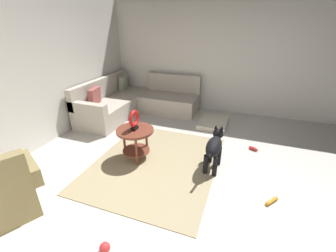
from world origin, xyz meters
name	(u,v)px	position (x,y,z in m)	size (l,w,h in m)	color
ground_plane	(195,180)	(0.00, 0.00, -0.05)	(6.00, 6.00, 0.10)	beige
wall_back	(24,72)	(0.00, 2.94, 1.35)	(6.00, 0.12, 2.70)	silver
wall_right	(228,56)	(2.94, 0.00, 1.35)	(0.12, 6.00, 2.70)	silver
area_rug	(156,163)	(0.15, 0.70, 0.01)	(2.30, 1.90, 0.01)	tan
sectional_couch	(135,102)	(1.99, 2.02, 0.29)	(2.20, 2.25, 0.88)	#B2A899
armchair	(2,195)	(-1.46, 1.90, 0.32)	(0.99, 0.90, 0.88)	olive
side_table	(135,136)	(0.17, 1.06, 0.42)	(0.60, 0.60, 0.54)	brown
torus_sculpture	(134,119)	(0.17, 1.06, 0.71)	(0.28, 0.08, 0.33)	black
dog_bed_mat	(213,122)	(1.98, 0.08, 0.04)	(0.80, 0.60, 0.09)	beige
dog	(214,147)	(0.35, -0.19, 0.38)	(0.85, 0.24, 0.63)	black
dog_toy_ball	(105,248)	(-1.45, 0.58, 0.05)	(0.11, 0.11, 0.11)	red
dog_toy_rope	(272,201)	(-0.16, -1.03, 0.03)	(0.05, 0.05, 0.20)	orange
dog_toy_bone	(253,148)	(1.12, -0.79, 0.03)	(0.18, 0.06, 0.06)	red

